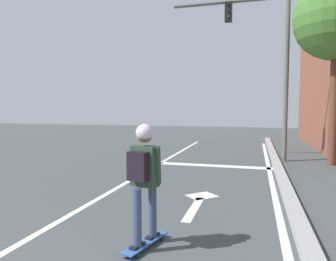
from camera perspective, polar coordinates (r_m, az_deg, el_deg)
name	(u,v)px	position (r m, az deg, el deg)	size (l,w,h in m)	color
lane_line_center	(119,187)	(7.27, -9.03, -10.22)	(0.12, 20.00, 0.01)	silver
lane_line_curbside	(275,199)	(6.64, 19.17, -11.77)	(0.12, 20.00, 0.01)	silver
stop_bar	(214,166)	(9.85, 8.56, -6.43)	(3.54, 0.40, 0.01)	silver
lane_arrow_stem	(194,209)	(5.73, 4.80, -14.14)	(0.16, 1.40, 0.01)	silver
lane_arrow_head	(202,196)	(6.53, 6.26, -11.85)	(0.56, 0.44, 0.01)	silver
curb_strip	(289,196)	(6.65, 21.38, -11.22)	(0.24, 24.00, 0.14)	#989796
skateboard	(145,243)	(4.26, -4.21, -19.89)	(0.39, 0.85, 0.07)	#2C5A97
skater	(144,170)	(3.95, -4.45, -7.18)	(0.42, 0.59, 1.52)	#3C4768
traffic_signal_mast	(263,46)	(11.31, 17.10, 14.59)	(3.94, 0.34, 5.91)	#5D6058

